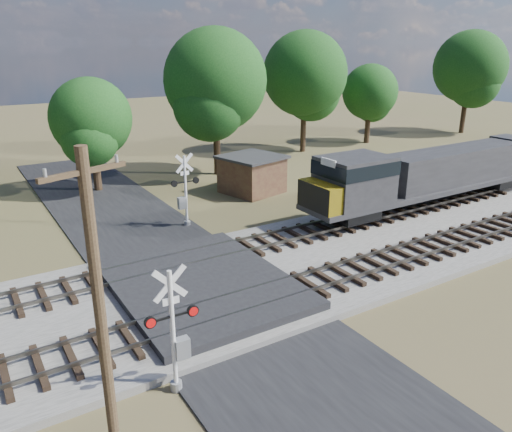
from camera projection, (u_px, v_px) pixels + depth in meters
ground at (206, 297)px, 21.33m from camera, size 160.00×160.00×0.00m
ballast_bed at (370, 243)px, 26.68m from camera, size 140.00×10.00×0.30m
road at (206, 296)px, 21.32m from camera, size 7.00×60.00×0.08m
crossing_panel at (201, 286)px, 21.63m from camera, size 7.00×9.00×0.62m
track_near at (293, 289)px, 21.15m from camera, size 140.00×2.60×0.33m
track_far at (235, 250)px, 25.16m from camera, size 140.00×2.60×0.33m
crossing_signal_near at (176, 341)px, 15.09m from camera, size 1.71×0.37×4.25m
crossing_signal_far at (185, 197)px, 28.94m from camera, size 1.76×0.38×4.37m
utility_pole at (100, 313)px, 11.47m from camera, size 1.96×0.74×8.31m
equipment_shed at (252, 174)px, 35.85m from camera, size 4.77×4.77×2.69m
treeline at (186, 86)px, 40.05m from camera, size 80.20×11.70×11.77m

